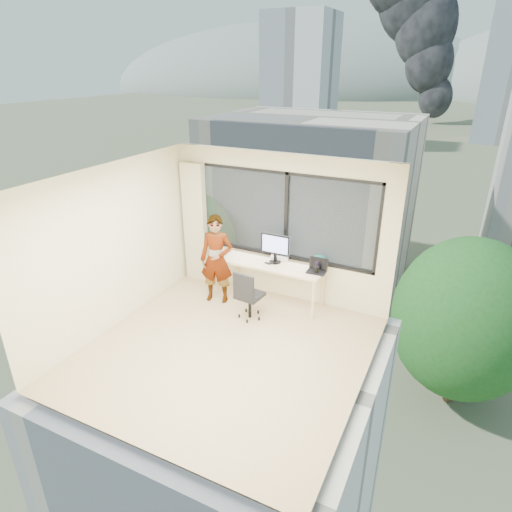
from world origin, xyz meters
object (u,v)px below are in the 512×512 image
Objects in this scene: person at (217,259)px; monitor at (275,248)px; desk at (272,282)px; chair at (250,294)px; handbag at (320,261)px; game_console at (280,256)px; laptop at (317,267)px.

person is 3.02× the size of monitor.
desk is 2.02× the size of chair.
game_console is at bearing -179.14° from handbag.
laptop is at bearing -0.59° from desk.
laptop reaches higher than chair.
monitor is at bearing 10.93° from person.
chair is at bearing -146.05° from laptop.
chair is 0.56× the size of person.
chair is at bearing -132.70° from handbag.
game_console is (0.14, 0.91, 0.34)m from chair.
laptop is (1.70, 0.38, 0.05)m from person.
monitor is (0.02, 0.06, 0.64)m from desk.
chair is 2.89× the size of game_console.
monitor reaches higher than game_console.
person is at bearing 166.57° from chair.
person is (-0.90, -0.38, 0.42)m from desk.
desk is at bearing -161.59° from handbag.
chair is 1.32m from handbag.
handbag is at bearing -20.35° from game_console.
chair is 0.93m from monitor.
game_console is (0.01, 0.19, -0.23)m from monitor.
handbag is (-0.03, 0.23, 0.01)m from laptop.
game_console is at bearing 83.00° from desk.
monitor reaches higher than desk.
laptop reaches higher than game_console.
chair is at bearing -100.08° from monitor.
monitor is at bearing 85.86° from chair.
chair is at bearing -99.61° from desk.
laptop is at bearing 41.93° from chair.
person is 5.62× the size of handbag.
person is 4.77× the size of laptop.
monitor reaches higher than chair.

